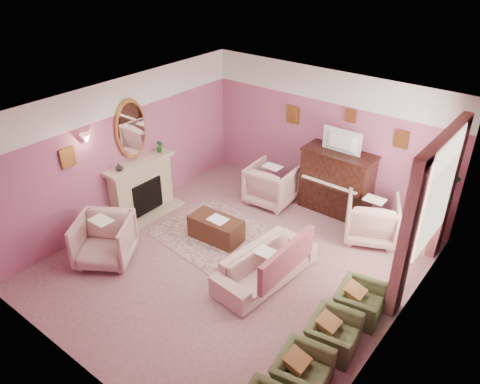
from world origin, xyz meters
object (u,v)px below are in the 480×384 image
Objects in this scene: olive_chair_d at (360,298)px; side_table at (424,231)px; floral_armchair_left at (272,182)px; sofa at (266,260)px; olive_chair_c at (334,330)px; piano at (336,183)px; coffee_table at (216,229)px; floral_armchair_right at (372,217)px; olive_chair_b at (303,368)px; television at (340,140)px; floral_armchair_front at (104,238)px.

side_table reaches higher than olive_chair_d.
side_table is (3.11, 0.37, -0.13)m from floral_armchair_left.
sofa reaches higher than olive_chair_c.
piano is at bearing 118.01° from olive_chair_c.
piano reaches higher than sofa.
sofa is 3.05m from side_table.
floral_armchair_left is at bearing 88.88° from coffee_table.
floral_armchair_left reaches higher than sofa.
piano is 2.00× the size of side_table.
floral_armchair_right reaches higher than sofa.
olive_chair_c is (1.59, -0.61, -0.07)m from sofa.
olive_chair_b and olive_chair_c have the same top height.
television is at bearing 113.31° from olive_chair_b.
floral_armchair_right is at bearing -159.58° from side_table.
television is at bearing 176.59° from side_table.
coffee_table is at bearing 149.00° from olive_chair_b.
olive_chair_b is at bearing -92.07° from side_table.
sofa is 2.58× the size of olive_chair_b.
floral_armchair_left is at bearing -178.75° from floral_armchair_right.
side_table reaches higher than olive_chair_b.
floral_armchair_right is 1.28× the size of olive_chair_d.
television is 0.42× the size of sofa.
piano is 1.92m from side_table.
olive_chair_b is at bearing -1.43° from floral_armchair_front.
sofa is at bearing -111.51° from floral_armchair_right.
olive_chair_c is 1.06× the size of side_table.
piano is at bearing 93.29° from sofa.
floral_armchair_front is (-1.13, -3.47, 0.00)m from floral_armchair_left.
television reaches higher than piano.
olive_chair_d is at bearing 20.60° from floral_armchair_front.
television reaches higher than side_table.
piano reaches higher than olive_chair_b.
floral_armchair_front reaches higher than olive_chair_d.
floral_armchair_front is at bearing -151.92° from sofa.
olive_chair_b is at bearing -78.53° from floral_armchair_right.
floral_armchair_left reaches higher than olive_chair_c.
olive_chair_d is at bearing 90.00° from olive_chair_b.
floral_armchair_right is at bearing -25.74° from piano.
side_table is (0.88, 0.33, -0.13)m from floral_armchair_right.
piano is 4.64m from floral_armchair_front.
olive_chair_d is (3.00, -0.16, 0.10)m from coffee_table.
television is at bearing 59.34° from floral_armchair_front.
television is at bearing 93.35° from sofa.
coffee_table is at bearing -119.05° from television.
floral_armchair_left and floral_armchair_right have the same top height.
floral_armchair_front reaches higher than olive_chair_b.
floral_armchair_right is (2.27, 1.81, 0.25)m from coffee_table.
television reaches higher than coffee_table.
olive_chair_b and olive_chair_d have the same top height.
floral_armchair_front is 4.09m from olive_chair_b.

